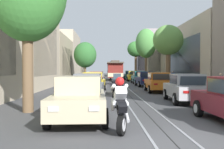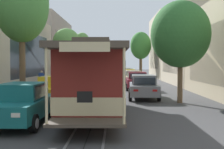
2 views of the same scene
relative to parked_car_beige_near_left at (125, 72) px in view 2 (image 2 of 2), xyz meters
name	(u,v)px [view 2 (image 2 of 2)]	position (x,y,z in m)	size (l,w,h in m)	color
ground_plane	(105,91)	(2.64, 24.49, -0.80)	(170.76, 170.76, 0.00)	#424244
trolley_track_rails	(102,98)	(2.64, 29.32, -0.79)	(1.14, 76.30, 0.01)	gray
parked_car_beige_near_left	(125,72)	(0.00, 0.00, 0.00)	(2.07, 4.39, 1.58)	#C1B28E
parked_car_grey_second_left	(128,74)	(-0.09, 6.33, 0.00)	(2.09, 4.40, 1.58)	slate
parked_car_yellow_mid_left	(129,75)	(-0.01, 11.76, 0.00)	(2.13, 4.42, 1.58)	gold
parked_car_beige_fourth_left	(133,78)	(-0.13, 17.72, 0.00)	(2.11, 4.41, 1.58)	#C1B28E
parked_car_maroon_fifth_left	(137,81)	(-0.16, 23.13, 0.00)	(2.01, 4.37, 1.58)	maroon
parked_car_grey_sixth_left	(143,87)	(-0.12, 29.61, 0.00)	(2.13, 4.42, 1.58)	slate
parked_car_maroon_near_right	(94,72)	(5.44, -0.71, 0.00)	(2.07, 4.39, 1.58)	maroon
parked_car_silver_second_right	(91,73)	(5.45, 5.10, 0.00)	(2.13, 4.42, 1.58)	#B7B7BC
parked_car_orange_mid_right	(88,75)	(5.26, 11.77, 0.00)	(2.11, 4.41, 1.58)	orange
parked_car_navy_fourth_right	(81,78)	(5.31, 18.72, 0.00)	(2.09, 4.40, 1.58)	#19234C
parked_car_teal_fifth_right	(71,82)	(5.44, 24.74, 0.00)	(2.02, 4.37, 1.58)	#196B70
parked_car_yellow_sixth_right	(55,89)	(5.37, 31.58, 0.00)	(2.12, 4.41, 1.58)	gold
parked_car_teal_far_right	(22,104)	(5.36, 37.67, 0.00)	(2.05, 4.38, 1.58)	#196B70
street_tree_kerb_left_near	(141,46)	(-2.38, 1.93, 4.33)	(3.36, 3.29, 7.38)	brown
street_tree_kerb_left_second	(180,34)	(-2.09, 31.55, 3.25)	(3.50, 3.47, 6.03)	brown
street_tree_kerb_right_near	(82,43)	(7.18, 0.99, 4.93)	(2.48, 2.50, 7.37)	brown
street_tree_kerb_right_second	(66,43)	(7.17, 16.53, 3.81)	(2.99, 2.41, 6.22)	brown
street_tree_kerb_right_mid	(22,5)	(7.31, 31.45, 5.00)	(3.21, 3.05, 8.11)	brown
cable_car_trolley	(96,79)	(2.64, 35.74, 0.86)	(2.58, 9.14, 3.28)	maroon
motorcycle_with_rider	(117,72)	(1.33, -1.69, 0.10)	(0.55, 1.89, 1.70)	black
pedestrian_on_left_pavement	(68,73)	(8.42, 7.43, 0.10)	(0.55, 0.38, 1.60)	slate
pedestrian_on_right_pavement	(41,78)	(8.83, 21.06, 0.13)	(0.55, 0.23, 1.64)	#282D38
fire_hydrant	(86,75)	(6.66, 0.39, -0.38)	(0.40, 0.22, 0.84)	#B2B2B7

